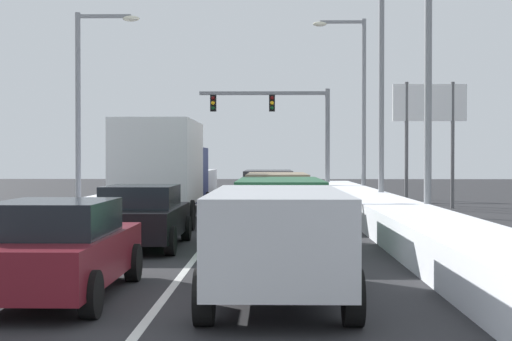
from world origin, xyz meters
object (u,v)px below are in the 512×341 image
(suv_green_right_lane_second, at_px, (280,207))
(street_lamp_left_mid, at_px, (87,92))
(sedan_maroon_center_lane_nearest, at_px, (57,249))
(suv_silver_right_lane_nearest, at_px, (277,234))
(street_lamp_right_mid, at_px, (373,76))
(suv_white_center_lane_fourth, at_px, (190,185))
(suv_charcoal_right_lane_fourth, at_px, (268,186))
(sedan_black_center_lane_second, at_px, (142,216))
(traffic_light_gantry, at_px, (287,118))
(roadside_sign_right, at_px, (430,116))
(box_truck_center_lane_third, at_px, (163,166))
(suv_tan_right_lane_third, at_px, (277,193))
(street_lamp_right_far, at_px, (357,94))
(street_lamp_right_near, at_px, (415,73))

(suv_green_right_lane_second, height_order, street_lamp_left_mid, street_lamp_left_mid)
(sedan_maroon_center_lane_nearest, bearing_deg, suv_silver_right_lane_nearest, -3.50)
(suv_silver_right_lane_nearest, distance_m, suv_green_right_lane_second, 6.53)
(street_lamp_left_mid, bearing_deg, street_lamp_right_mid, -3.99)
(suv_white_center_lane_fourth, xyz_separation_m, street_lamp_left_mid, (-4.07, -1.88, 3.87))
(suv_charcoal_right_lane_fourth, distance_m, sedan_black_center_lane_second, 13.74)
(suv_silver_right_lane_nearest, relative_size, suv_charcoal_right_lane_fourth, 1.00)
(suv_green_right_lane_second, distance_m, street_lamp_left_mid, 15.56)
(suv_white_center_lane_fourth, xyz_separation_m, traffic_light_gantry, (4.43, 10.82, 3.48))
(roadside_sign_right, bearing_deg, suv_silver_right_lane_nearest, -107.52)
(sedan_maroon_center_lane_nearest, distance_m, box_truck_center_lane_third, 13.43)
(suv_green_right_lane_second, bearing_deg, suv_charcoal_right_lane_fourth, 91.39)
(sedan_maroon_center_lane_nearest, height_order, sedan_black_center_lane_second, same)
(street_lamp_right_mid, bearing_deg, box_truck_center_lane_third, -146.57)
(suv_tan_right_lane_third, xyz_separation_m, roadside_sign_right, (6.70, 7.94, 3.00))
(suv_tan_right_lane_third, height_order, sedan_maroon_center_lane_nearest, suv_tan_right_lane_third)
(box_truck_center_lane_third, relative_size, traffic_light_gantry, 0.95)
(sedan_black_center_lane_second, bearing_deg, suv_charcoal_right_lane_fourth, 77.37)
(suv_green_right_lane_second, height_order, suv_white_center_lane_fourth, same)
(suv_tan_right_lane_third, distance_m, box_truck_center_lane_third, 3.88)
(traffic_light_gantry, distance_m, roadside_sign_right, 12.17)
(suv_white_center_lane_fourth, distance_m, street_lamp_right_far, 10.28)
(suv_silver_right_lane_nearest, height_order, traffic_light_gantry, traffic_light_gantry)
(street_lamp_right_far, bearing_deg, sedan_maroon_center_lane_nearest, -106.23)
(traffic_light_gantry, xyz_separation_m, street_lamp_right_far, (3.38, -5.78, 0.90))
(suv_green_right_lane_second, xyz_separation_m, suv_white_center_lane_fourth, (-3.73, 14.78, 0.00))
(suv_silver_right_lane_nearest, height_order, sedan_maroon_center_lane_nearest, suv_silver_right_lane_nearest)
(suv_tan_right_lane_third, relative_size, box_truck_center_lane_third, 0.68)
(suv_charcoal_right_lane_fourth, bearing_deg, street_lamp_right_mid, -20.66)
(box_truck_center_lane_third, bearing_deg, street_lamp_right_mid, 33.43)
(traffic_light_gantry, bearing_deg, street_lamp_right_near, -81.11)
(street_lamp_right_near, bearing_deg, street_lamp_right_mid, 91.43)
(street_lamp_right_far, bearing_deg, suv_charcoal_right_lane_fourth, -125.67)
(street_lamp_right_far, relative_size, roadside_sign_right, 1.66)
(suv_charcoal_right_lane_fourth, xyz_separation_m, box_truck_center_lane_third, (-3.46, -6.61, 0.88))
(street_lamp_right_near, height_order, street_lamp_right_far, street_lamp_right_far)
(street_lamp_right_mid, relative_size, roadside_sign_right, 1.68)
(suv_silver_right_lane_nearest, distance_m, suv_white_center_lane_fourth, 21.62)
(suv_silver_right_lane_nearest, xyz_separation_m, suv_charcoal_right_lane_fourth, (-0.21, 20.19, 0.00))
(suv_green_right_lane_second, relative_size, suv_white_center_lane_fourth, 1.00)
(roadside_sign_right, bearing_deg, street_lamp_right_far, 118.37)
(sedan_black_center_lane_second, height_order, street_lamp_right_far, street_lamp_right_far)
(suv_tan_right_lane_third, distance_m, roadside_sign_right, 10.81)
(street_lamp_right_near, bearing_deg, suv_white_center_lane_fourth, 126.66)
(sedan_black_center_lane_second, xyz_separation_m, traffic_light_gantry, (4.04, 25.35, 3.73))
(street_lamp_right_mid, distance_m, street_lamp_right_far, 7.73)
(sedan_black_center_lane_second, bearing_deg, suv_white_center_lane_fourth, 91.54)
(suv_charcoal_right_lane_fourth, xyz_separation_m, street_lamp_right_mid, (4.17, -1.57, 4.44))
(suv_charcoal_right_lane_fourth, relative_size, street_lamp_right_near, 0.63)
(sedan_black_center_lane_second, relative_size, suv_white_center_lane_fourth, 0.92)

